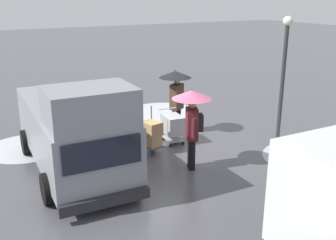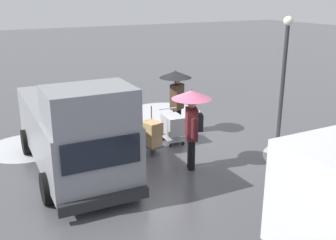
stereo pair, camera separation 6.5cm
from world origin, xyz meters
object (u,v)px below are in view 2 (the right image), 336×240
(pedestrian_black_side, at_px, (176,87))
(street_lamp, at_px, (284,68))
(pedestrian_pink_side, at_px, (192,111))
(cargo_van_parked_right, at_px, (74,129))
(shopping_cart_vendor, at_px, (173,125))
(hand_dolly_boxes, at_px, (152,134))

(pedestrian_black_side, height_order, street_lamp, street_lamp)
(pedestrian_pink_side, relative_size, pedestrian_black_side, 1.00)
(pedestrian_pink_side, xyz_separation_m, pedestrian_black_side, (-1.01, -2.59, 0.01))
(cargo_van_parked_right, relative_size, shopping_cart_vendor, 5.31)
(cargo_van_parked_right, relative_size, pedestrian_pink_side, 2.52)
(hand_dolly_boxes, distance_m, pedestrian_pink_side, 1.82)
(pedestrian_pink_side, bearing_deg, cargo_van_parked_right, -23.57)
(hand_dolly_boxes, xyz_separation_m, pedestrian_black_side, (-1.46, -1.14, 1.02))
(cargo_van_parked_right, xyz_separation_m, hand_dolly_boxes, (-2.32, -0.24, -0.61))
(pedestrian_pink_side, bearing_deg, hand_dolly_boxes, -72.61)
(shopping_cart_vendor, xyz_separation_m, hand_dolly_boxes, (0.93, 0.40, 0.00))
(cargo_van_parked_right, height_order, pedestrian_pink_side, cargo_van_parked_right)
(cargo_van_parked_right, xyz_separation_m, pedestrian_black_side, (-3.78, -1.38, 0.41))
(cargo_van_parked_right, height_order, hand_dolly_boxes, cargo_van_parked_right)
(hand_dolly_boxes, bearing_deg, shopping_cart_vendor, -156.92)
(shopping_cart_vendor, bearing_deg, pedestrian_pink_side, 75.46)
(shopping_cart_vendor, height_order, pedestrian_black_side, pedestrian_black_side)
(pedestrian_black_side, bearing_deg, street_lamp, 133.64)
(shopping_cart_vendor, xyz_separation_m, pedestrian_black_side, (-0.53, -0.74, 1.02))
(hand_dolly_boxes, relative_size, pedestrian_black_side, 0.61)
(cargo_van_parked_right, bearing_deg, street_lamp, 170.54)
(shopping_cart_vendor, height_order, street_lamp, street_lamp)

